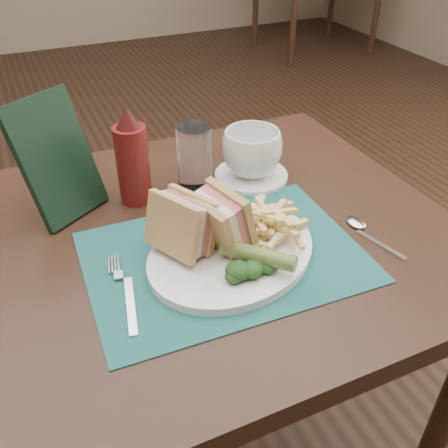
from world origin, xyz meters
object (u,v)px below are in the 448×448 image
sandwich_half_a (172,229)px  table_bg_right (315,3)px  table_main (203,368)px  saucer (251,176)px  drinking_glass (194,158)px  placemat (224,256)px  coffee_cup (252,153)px  check_presenter (56,159)px  sandwich_half_b (211,223)px  plate (232,252)px  ketchup_bottle (132,156)px

sandwich_half_a → table_bg_right: bearing=26.1°
table_main → saucer: size_ratio=6.00×
drinking_glass → placemat: bearing=-99.8°
coffee_cup → check_presenter: size_ratio=0.54×
sandwich_half_a → coffee_cup: sandwich_half_a is taller
check_presenter → saucer: bearing=-37.3°
table_bg_right → check_presenter: check_presenter is taller
saucer → sandwich_half_a: bearing=-140.4°
saucer → coffee_cup: 0.05m
placemat → sandwich_half_a: size_ratio=4.44×
coffee_cup → sandwich_half_b: bearing=-130.7°
table_main → check_presenter: size_ratio=4.02×
drinking_glass → coffee_cup: bearing=-6.0°
plate → ketchup_bottle: ketchup_bottle is taller
table_main → ketchup_bottle: 0.49m
placemat → check_presenter: bearing=130.5°
saucer → check_presenter: 0.38m
coffee_cup → ketchup_bottle: 0.24m
placemat → sandwich_half_a: sandwich_half_a is taller
ketchup_bottle → coffee_cup: bearing=-4.0°
table_bg_right → ketchup_bottle: ketchup_bottle is taller
table_bg_right → saucer: bearing=-125.4°
plate → saucer: bearing=32.3°
sandwich_half_a → sandwich_half_b: bearing=-35.1°
placemat → ketchup_bottle: bearing=109.3°
sandwich_half_a → table_main: bearing=18.1°
placemat → drinking_glass: bearing=80.2°
table_main → placemat: (0.01, -0.09, 0.38)m
ketchup_bottle → check_presenter: size_ratio=0.83×
drinking_glass → sandwich_half_a: bearing=-119.7°
placemat → saucer: saucer is taller
placemat → table_bg_right: bearing=54.5°
sandwich_half_b → check_presenter: 0.31m
table_main → coffee_cup: coffee_cup is taller
plate → check_presenter: size_ratio=1.34×
table_bg_right → plate: plate is taller
coffee_cup → drinking_glass: (-0.12, 0.01, 0.01)m
table_main → coffee_cup: size_ratio=7.50×
sandwich_half_a → sandwich_half_b: (0.06, -0.01, -0.00)m
coffee_cup → drinking_glass: drinking_glass is taller
plate → coffee_cup: size_ratio=2.50×
table_main → sandwich_half_a: size_ratio=9.00×
plate → coffee_cup: bearing=32.3°
sandwich_half_a → sandwich_half_b: sandwich_half_a is taller
sandwich_half_a → saucer: (0.24, 0.20, -0.06)m
table_bg_right → drinking_glass: 3.68m
table_main → plate: size_ratio=3.00×
placemat → drinking_glass: drinking_glass is taller
table_bg_right → sandwich_half_b: bearing=-125.8°
ketchup_bottle → sandwich_half_a: bearing=-89.6°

